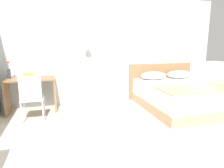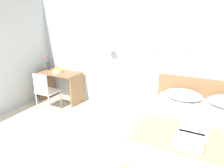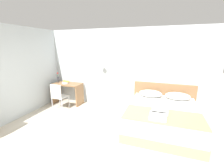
{
  "view_description": "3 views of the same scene",
  "coord_description": "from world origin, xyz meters",
  "px_view_note": "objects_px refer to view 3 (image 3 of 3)",
  "views": [
    {
      "loc": [
        -1.29,
        -2.21,
        1.51
      ],
      "look_at": [
        -0.28,
        1.46,
        0.73
      ],
      "focal_mm": 32.0,
      "sensor_mm": 36.0,
      "label": 1
    },
    {
      "loc": [
        1.48,
        -1.31,
        2.08
      ],
      "look_at": [
        -0.18,
        1.96,
        0.84
      ],
      "focal_mm": 32.0,
      "sensor_mm": 36.0,
      "label": 2
    },
    {
      "loc": [
        1.4,
        -2.07,
        2.08
      ],
      "look_at": [
        0.05,
        1.85,
        1.03
      ],
      "focal_mm": 24.0,
      "sensor_mm": 36.0,
      "label": 3
    }
  ],
  "objects_px": {
    "folded_towel_mid_bed": "(158,116)",
    "desk_chair": "(58,95)",
    "fruit_bowl": "(65,82)",
    "headboard": "(163,98)",
    "desk": "(68,90)",
    "pillow_left": "(150,93)",
    "pillow_right": "(178,96)",
    "folded_towel_near_foot": "(160,111)",
    "bed": "(162,117)",
    "throw_blanket": "(163,116)",
    "flower_vase": "(58,79)"
  },
  "relations": [
    {
      "from": "pillow_left",
      "to": "desk",
      "type": "bearing_deg",
      "value": -179.8
    },
    {
      "from": "desk",
      "to": "desk_chair",
      "type": "xyz_separation_m",
      "value": [
        0.07,
        -0.63,
        0.0
      ]
    },
    {
      "from": "headboard",
      "to": "desk",
      "type": "relative_size",
      "value": 1.77
    },
    {
      "from": "headboard",
      "to": "desk",
      "type": "bearing_deg",
      "value": -174.5
    },
    {
      "from": "flower_vase",
      "to": "folded_towel_near_foot",
      "type": "bearing_deg",
      "value": -17.76
    },
    {
      "from": "bed",
      "to": "throw_blanket",
      "type": "height_order",
      "value": "throw_blanket"
    },
    {
      "from": "bed",
      "to": "headboard",
      "type": "xyz_separation_m",
      "value": [
        0.0,
        1.02,
        0.19
      ]
    },
    {
      "from": "folded_towel_near_foot",
      "to": "fruit_bowl",
      "type": "height_order",
      "value": "fruit_bowl"
    },
    {
      "from": "desk",
      "to": "folded_towel_near_foot",
      "type": "bearing_deg",
      "value": -19.12
    },
    {
      "from": "folded_towel_mid_bed",
      "to": "headboard",
      "type": "bearing_deg",
      "value": 86.66
    },
    {
      "from": "desk",
      "to": "fruit_bowl",
      "type": "xyz_separation_m",
      "value": [
        -0.05,
        -0.03,
        0.29
      ]
    },
    {
      "from": "pillow_right",
      "to": "desk_chair",
      "type": "xyz_separation_m",
      "value": [
        -3.65,
        -0.64,
        -0.16
      ]
    },
    {
      "from": "folded_towel_mid_bed",
      "to": "desk_chair",
      "type": "height_order",
      "value": "desk_chair"
    },
    {
      "from": "pillow_left",
      "to": "folded_towel_near_foot",
      "type": "bearing_deg",
      "value": -74.71
    },
    {
      "from": "headboard",
      "to": "desk_chair",
      "type": "bearing_deg",
      "value": -163.83
    },
    {
      "from": "desk",
      "to": "desk_chair",
      "type": "relative_size",
      "value": 1.16
    },
    {
      "from": "throw_blanket",
      "to": "pillow_left",
      "type": "bearing_deg",
      "value": 106.55
    },
    {
      "from": "fruit_bowl",
      "to": "flower_vase",
      "type": "height_order",
      "value": "flower_vase"
    },
    {
      "from": "desk",
      "to": "fruit_bowl",
      "type": "relative_size",
      "value": 3.78
    },
    {
      "from": "pillow_right",
      "to": "folded_towel_mid_bed",
      "type": "bearing_deg",
      "value": -108.75
    },
    {
      "from": "fruit_bowl",
      "to": "throw_blanket",
      "type": "bearing_deg",
      "value": -20.16
    },
    {
      "from": "desk_chair",
      "to": "fruit_bowl",
      "type": "bearing_deg",
      "value": 101.39
    },
    {
      "from": "bed",
      "to": "desk",
      "type": "relative_size",
      "value": 1.9
    },
    {
      "from": "pillow_right",
      "to": "desk",
      "type": "height_order",
      "value": "pillow_right"
    },
    {
      "from": "throw_blanket",
      "to": "fruit_bowl",
      "type": "distance_m",
      "value": 3.61
    },
    {
      "from": "pillow_right",
      "to": "throw_blanket",
      "type": "distance_m",
      "value": 1.34
    },
    {
      "from": "headboard",
      "to": "flower_vase",
      "type": "distance_m",
      "value": 3.79
    },
    {
      "from": "headboard",
      "to": "folded_towel_near_foot",
      "type": "height_order",
      "value": "headboard"
    },
    {
      "from": "bed",
      "to": "headboard",
      "type": "relative_size",
      "value": 1.07
    },
    {
      "from": "folded_towel_mid_bed",
      "to": "pillow_left",
      "type": "bearing_deg",
      "value": 101.15
    },
    {
      "from": "pillow_right",
      "to": "desk",
      "type": "xyz_separation_m",
      "value": [
        -3.72,
        -0.01,
        -0.17
      ]
    },
    {
      "from": "bed",
      "to": "throw_blanket",
      "type": "relative_size",
      "value": 1.18
    },
    {
      "from": "folded_towel_near_foot",
      "to": "folded_towel_mid_bed",
      "type": "xyz_separation_m",
      "value": [
        -0.03,
        -0.28,
        0.0
      ]
    },
    {
      "from": "pillow_left",
      "to": "desk",
      "type": "relative_size",
      "value": 0.65
    },
    {
      "from": "folded_towel_near_foot",
      "to": "desk_chair",
      "type": "height_order",
      "value": "desk_chair"
    },
    {
      "from": "headboard",
      "to": "pillow_left",
      "type": "relative_size",
      "value": 2.71
    },
    {
      "from": "pillow_right",
      "to": "folded_towel_near_foot",
      "type": "bearing_deg",
      "value": -111.46
    },
    {
      "from": "pillow_left",
      "to": "desk_chair",
      "type": "distance_m",
      "value": 2.96
    },
    {
      "from": "flower_vase",
      "to": "folded_towel_mid_bed",
      "type": "bearing_deg",
      "value": -21.75
    },
    {
      "from": "folded_towel_mid_bed",
      "to": "desk",
      "type": "xyz_separation_m",
      "value": [
        -3.24,
        1.41,
        -0.12
      ]
    },
    {
      "from": "bed",
      "to": "desk",
      "type": "height_order",
      "value": "desk"
    },
    {
      "from": "pillow_left",
      "to": "bed",
      "type": "bearing_deg",
      "value": -61.72
    },
    {
      "from": "folded_towel_near_foot",
      "to": "flower_vase",
      "type": "distance_m",
      "value": 3.89
    },
    {
      "from": "bed",
      "to": "pillow_left",
      "type": "distance_m",
      "value": 0.9
    },
    {
      "from": "desk_chair",
      "to": "pillow_left",
      "type": "bearing_deg",
      "value": 12.42
    },
    {
      "from": "headboard",
      "to": "flower_vase",
      "type": "height_order",
      "value": "flower_vase"
    },
    {
      "from": "desk_chair",
      "to": "fruit_bowl",
      "type": "relative_size",
      "value": 3.26
    },
    {
      "from": "desk",
      "to": "desk_chair",
      "type": "bearing_deg",
      "value": -83.4
    },
    {
      "from": "bed",
      "to": "fruit_bowl",
      "type": "distance_m",
      "value": 3.49
    },
    {
      "from": "folded_towel_mid_bed",
      "to": "desk",
      "type": "height_order",
      "value": "desk"
    }
  ]
}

